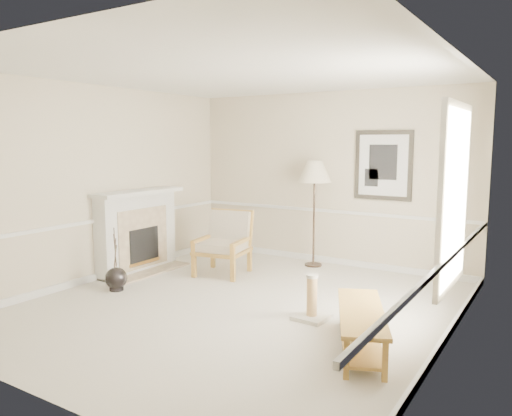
{
  "coord_description": "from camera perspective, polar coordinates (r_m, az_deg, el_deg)",
  "views": [
    {
      "loc": [
        3.44,
        -5.05,
        2.07
      ],
      "look_at": [
        -0.17,
        0.7,
        1.17
      ],
      "focal_mm": 35.0,
      "sensor_mm": 36.0,
      "label": 1
    }
  ],
  "objects": [
    {
      "name": "floor_vase",
      "position": [
        7.31,
        -15.69,
        -7.81
      ],
      "size": [
        0.31,
        0.31,
        0.9
      ],
      "rotation": [
        0.0,
        0.0,
        0.12
      ],
      "color": "black",
      "rests_on": "ground"
    },
    {
      "name": "scratching_post",
      "position": [
        5.98,
        6.39,
        -10.98
      ],
      "size": [
        0.4,
        0.4,
        0.54
      ],
      "rotation": [
        0.0,
        0.0,
        -0.08
      ],
      "color": "silver",
      "rests_on": "ground"
    },
    {
      "name": "armchair",
      "position": [
        7.92,
        -3.54,
        -3.64
      ],
      "size": [
        0.87,
        0.92,
        0.99
      ],
      "rotation": [
        0.0,
        0.0,
        0.18
      ],
      "color": "#AC8237",
      "rests_on": "ground"
    },
    {
      "name": "fireplace",
      "position": [
        8.21,
        -13.38,
        -2.65
      ],
      "size": [
        0.64,
        1.64,
        1.31
      ],
      "color": "white",
      "rests_on": "ground"
    },
    {
      "name": "ground",
      "position": [
        6.45,
        -2.1,
        -11.13
      ],
      "size": [
        5.5,
        5.5,
        0.0
      ],
      "primitive_type": "plane",
      "color": "silver",
      "rests_on": "ground"
    },
    {
      "name": "bench",
      "position": [
        5.2,
        11.93,
        -12.75
      ],
      "size": [
        0.98,
        1.49,
        0.41
      ],
      "rotation": [
        0.0,
        0.0,
        0.42
      ],
      "color": "#AC8237",
      "rests_on": "ground"
    },
    {
      "name": "room",
      "position": [
        6.1,
        -0.71,
        5.67
      ],
      "size": [
        5.04,
        5.54,
        2.92
      ],
      "color": "beige",
      "rests_on": "ground"
    },
    {
      "name": "floor_lamp",
      "position": [
        8.26,
        6.71,
        3.81
      ],
      "size": [
        0.73,
        0.73,
        1.76
      ],
      "rotation": [
        0.0,
        0.0,
        -0.42
      ],
      "color": "black",
      "rests_on": "ground"
    }
  ]
}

